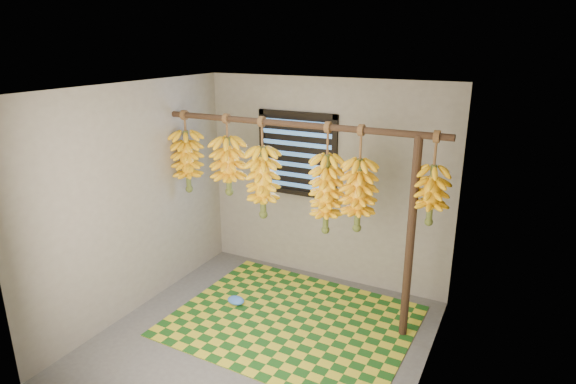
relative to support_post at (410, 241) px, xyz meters
The scene contains 16 objects.
floor 1.71m from the support_post, 149.74° to the right, with size 3.00×3.00×0.01m, color #505050.
ceiling 1.98m from the support_post, 149.74° to the right, with size 3.00×3.00×0.01m, color silver.
wall_back 1.46m from the support_post, 146.14° to the left, with size 3.00×0.01×2.40m, color gray.
wall_left 2.80m from the support_post, 165.49° to the right, with size 0.01×3.00×2.40m, color gray.
wall_right 0.79m from the support_post, 66.46° to the right, with size 0.01×3.00×2.40m, color gray.
window 1.80m from the support_post, 153.40° to the left, with size 1.00×0.04×1.00m.
hanging_pole 1.56m from the support_post, behind, with size 0.06×0.06×3.00m, color #3C281A.
support_post is the anchor object (origin of this frame).
woven_mat 1.50m from the support_post, 164.90° to the right, with size 2.38×1.90×0.01m, color #1A4F17.
plastic_bag 2.03m from the support_post, behind, with size 0.20×0.15×0.08m, color #3F7CEE.
banana_bunch_a 2.59m from the support_post, behind, with size 0.35×0.35×0.92m.
banana_bunch_b 2.06m from the support_post, behind, with size 0.36×0.36×0.87m.
banana_bunch_c 1.61m from the support_post, behind, with size 0.33×0.33×1.07m.
banana_bunch_d 0.92m from the support_post, behind, with size 0.32×0.32×1.11m.
banana_bunch_e 0.64m from the support_post, behind, with size 0.33×0.33×1.03m.
banana_bunch_f 0.50m from the support_post, ahead, with size 0.29×0.29×0.85m.
Camera 1 is at (2.05, -3.49, 2.80)m, focal length 30.00 mm.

